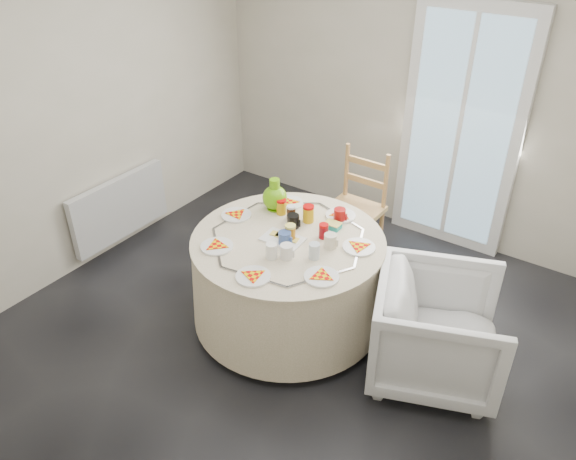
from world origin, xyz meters
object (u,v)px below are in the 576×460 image
Objects in this scene: wooden_chair at (353,210)px; radiator at (120,208)px; green_pitcher at (275,192)px; armchair at (438,328)px; table at (288,280)px.

radiator is at bearing -149.97° from wooden_chair.
wooden_chair reaches higher than radiator.
green_pitcher is (1.49, 0.28, 0.49)m from radiator.
radiator is 2.91m from armchair.
table reaches higher than radiator.
armchair is (1.10, 0.11, 0.02)m from table.
armchair is 1.51m from green_pitcher.
green_pitcher reaches higher than radiator.
green_pitcher is (-1.42, 0.18, 0.48)m from armchair.
table is 0.66m from green_pitcher.
table is 1.10m from armchair.
green_pitcher is (-0.32, 0.29, 0.49)m from table.
armchair reaches higher than table.
table is 1.42× the size of wooden_chair.
table is (1.80, -0.01, -0.01)m from radiator.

